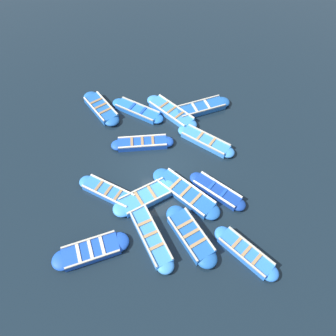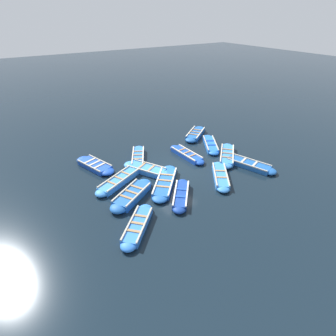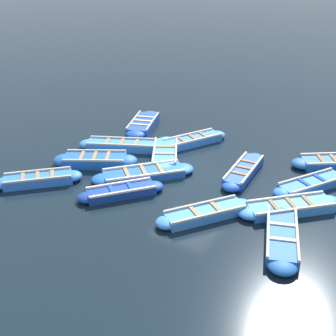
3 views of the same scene
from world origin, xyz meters
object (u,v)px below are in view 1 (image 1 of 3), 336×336
(boat_inner_gap, at_px, (206,141))
(boat_tucked, at_px, (217,191))
(boat_outer_left, at_px, (91,251))
(boat_bow_out, at_px, (185,193))
(boat_drifting, at_px, (146,197))
(boat_outer_right, at_px, (171,112))
(boat_broadside, at_px, (138,111))
(boat_centre, at_px, (142,143))
(boat_stern_in, at_px, (201,108))
(boat_mid_row, at_px, (150,236))
(boat_alongside, at_px, (191,235))
(boat_near_quay, at_px, (101,108))
(boat_far_corner, at_px, (246,253))
(boat_end_of_row, at_px, (109,192))

(boat_inner_gap, xyz_separation_m, boat_tucked, (0.29, -3.23, -0.00))
(boat_inner_gap, distance_m, boat_outer_left, 8.31)
(boat_bow_out, height_order, boat_tucked, boat_tucked)
(boat_drifting, bearing_deg, boat_tucked, 5.05)
(boat_outer_right, xyz_separation_m, boat_outer_left, (-3.69, -8.50, 0.00))
(boat_broadside, bearing_deg, boat_centre, -81.77)
(boat_broadside, bearing_deg, boat_drifting, -84.04)
(boat_stern_in, bearing_deg, boat_broadside, -177.66)
(boat_mid_row, bearing_deg, boat_alongside, -0.44)
(boat_outer_right, xyz_separation_m, boat_alongside, (0.69, -7.86, 0.04))
(boat_drifting, xyz_separation_m, boat_broadside, (-0.62, 5.98, -0.02))
(boat_near_quay, height_order, boat_far_corner, boat_near_quay)
(boat_end_of_row, height_order, boat_broadside, boat_end_of_row)
(boat_centre, xyz_separation_m, boat_end_of_row, (-1.56, -3.11, -0.00))
(boat_bow_out, bearing_deg, boat_alongside, -86.67)
(boat_outer_right, height_order, boat_centre, boat_centre)
(boat_bow_out, xyz_separation_m, boat_far_corner, (2.47, -3.09, 0.02))
(boat_stern_in, relative_size, boat_outer_right, 1.17)
(boat_drifting, height_order, boat_inner_gap, boat_drifting)
(boat_drifting, height_order, boat_tucked, boat_drifting)
(boat_drifting, height_order, boat_broadside, boat_drifting)
(boat_near_quay, xyz_separation_m, boat_inner_gap, (6.02, -2.66, -0.02))
(boat_outer_right, height_order, boat_inner_gap, boat_outer_right)
(boat_mid_row, distance_m, boat_far_corner, 4.23)
(boat_inner_gap, height_order, boat_tucked, boat_inner_gap)
(boat_drifting, distance_m, boat_near_quay, 6.81)
(boat_alongside, bearing_deg, boat_inner_gap, 78.42)
(boat_stern_in, xyz_separation_m, boat_end_of_row, (-4.96, -5.82, -0.00))
(boat_far_corner, bearing_deg, boat_outer_right, 109.22)
(boat_near_quay, bearing_deg, boat_tucked, -43.03)
(boat_drifting, bearing_deg, boat_outer_left, -130.87)
(boat_drifting, distance_m, boat_centre, 3.43)
(boat_outer_right, relative_size, boat_centre, 0.94)
(boat_mid_row, bearing_deg, boat_tucked, 35.83)
(boat_bow_out, height_order, boat_mid_row, boat_mid_row)
(boat_near_quay, relative_size, boat_far_corner, 1.15)
(boat_outer_left, relative_size, boat_tucked, 1.23)
(boat_bow_out, height_order, boat_stern_in, boat_stern_in)
(boat_inner_gap, bearing_deg, boat_broadside, 147.49)
(boat_centre, relative_size, boat_outer_left, 0.98)
(boat_centre, distance_m, boat_tucked, 4.88)
(boat_broadside, bearing_deg, boat_inner_gap, -32.51)
(boat_alongside, xyz_separation_m, boat_mid_row, (-1.80, 0.01, -0.03))
(boat_bow_out, bearing_deg, boat_far_corner, -51.42)
(boat_near_quay, distance_m, boat_broadside, 2.20)
(boat_drifting, height_order, boat_mid_row, boat_mid_row)
(boat_stern_in, xyz_separation_m, boat_mid_row, (-2.87, -8.16, 0.01))
(boat_centre, bearing_deg, boat_far_corner, -53.49)
(boat_centre, bearing_deg, boat_outer_right, 55.76)
(boat_stern_in, distance_m, boat_alongside, 8.25)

